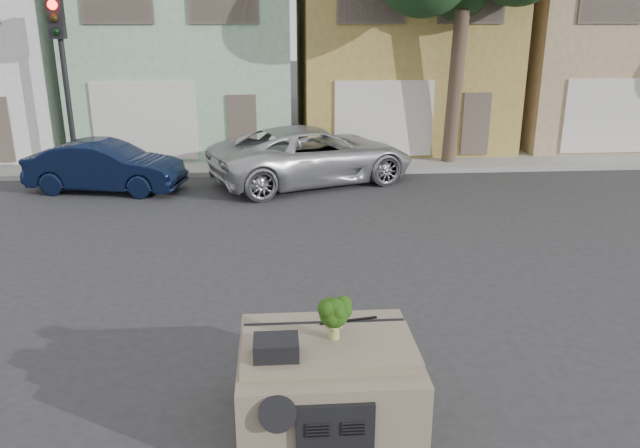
{
  "coord_description": "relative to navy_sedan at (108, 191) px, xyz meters",
  "views": [
    {
      "loc": [
        -0.55,
        -9.21,
        4.55
      ],
      "look_at": [
        0.17,
        0.5,
        1.3
      ],
      "focal_mm": 35.0,
      "sensor_mm": 36.0,
      "label": 1
    }
  ],
  "objects": [
    {
      "name": "townhouse_tan",
      "position": [
        9.13,
        6.81,
        3.77
      ],
      "size": [
        7.2,
        8.2,
        7.55
      ],
      "primitive_type": "cube",
      "color": "#A68C45",
      "rests_on": "ground"
    },
    {
      "name": "ground_plane",
      "position": [
        5.13,
        -7.69,
        0.0
      ],
      "size": [
        120.0,
        120.0,
        0.0
      ],
      "primitive_type": "plane",
      "color": "#303033",
      "rests_on": "ground"
    },
    {
      "name": "wiper_arm",
      "position": [
        5.41,
        -10.31,
        1.13
      ],
      "size": [
        0.69,
        0.15,
        0.02
      ],
      "primitive_type": "cube",
      "rotation": [
        0.0,
        0.0,
        0.17
      ],
      "color": "black",
      "rests_on": "car_dashboard"
    },
    {
      "name": "silver_pickup",
      "position": [
        5.67,
        0.49,
        0.0
      ],
      "size": [
        6.41,
        4.61,
        1.62
      ],
      "primitive_type": "imported",
      "rotation": [
        0.0,
        0.0,
        1.94
      ],
      "color": "#B3B4BA",
      "rests_on": "ground"
    },
    {
      "name": "townhouse_beige",
      "position": [
        16.63,
        6.81,
        3.77
      ],
      "size": [
        7.2,
        8.2,
        7.55
      ],
      "primitive_type": "cube",
      "color": "tan",
      "rests_on": "ground"
    },
    {
      "name": "sidewalk",
      "position": [
        5.13,
        2.81,
        0.07
      ],
      "size": [
        40.0,
        3.0,
        0.15
      ],
      "primitive_type": "cube",
      "color": "gray",
      "rests_on": "ground"
    },
    {
      "name": "traffic_signal",
      "position": [
        -1.37,
        1.81,
        2.55
      ],
      "size": [
        0.4,
        0.4,
        5.1
      ],
      "primitive_type": "cube",
      "color": "black",
      "rests_on": "ground"
    },
    {
      "name": "tree_near",
      "position": [
        10.13,
        2.11,
        4.25
      ],
      "size": [
        4.4,
        4.0,
        8.5
      ],
      "primitive_type": "cube",
      "color": "#1A391B",
      "rests_on": "ground"
    },
    {
      "name": "car_dashboard",
      "position": [
        5.13,
        -10.69,
        0.56
      ],
      "size": [
        2.0,
        1.8,
        1.12
      ],
      "primitive_type": "cube",
      "color": "#786B58",
      "rests_on": "ground"
    },
    {
      "name": "townhouse_mint",
      "position": [
        1.63,
        6.81,
        3.77
      ],
      "size": [
        7.2,
        8.2,
        7.55
      ],
      "primitive_type": "cube",
      "color": "#93BD97",
      "rests_on": "ground"
    },
    {
      "name": "navy_sedan",
      "position": [
        0.0,
        0.0,
        0.0
      ],
      "size": [
        4.35,
        2.21,
        1.37
      ],
      "primitive_type": "imported",
      "rotation": [
        0.0,
        0.0,
        1.38
      ],
      "color": "black",
      "rests_on": "ground"
    },
    {
      "name": "instrument_hump",
      "position": [
        4.55,
        -11.04,
        1.22
      ],
      "size": [
        0.48,
        0.38,
        0.2
      ],
      "primitive_type": "cube",
      "color": "black",
      "rests_on": "car_dashboard"
    },
    {
      "name": "broccoli",
      "position": [
        5.2,
        -10.7,
        1.36
      ],
      "size": [
        0.56,
        0.56,
        0.49
      ],
      "primitive_type": "cube",
      "rotation": [
        0.0,
        0.0,
        0.63
      ],
      "color": "#19360B",
      "rests_on": "car_dashboard"
    }
  ]
}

